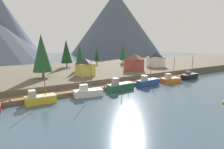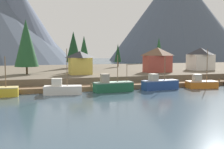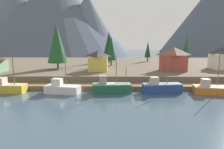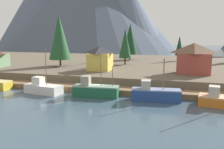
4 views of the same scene
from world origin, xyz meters
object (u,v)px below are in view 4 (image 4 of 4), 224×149
object	(u,v)px
conifer_near_right	(179,46)
conifer_back_left	(130,39)
fishing_boat_green	(95,90)
house_red	(193,58)
conifer_near_left	(59,37)
fishing_boat_white	(43,88)
fishing_boat_blue	(155,94)
fishing_boat_orange	(220,100)
house_yellow	(100,58)
conifer_mid_right	(125,43)

from	to	relation	value
conifer_near_right	conifer_back_left	bearing A→B (deg)	-176.36
fishing_boat_green	house_red	xyz separation A→B (m)	(17.74, 15.29, 4.82)
fishing_boat_green	conifer_near_left	world-z (taller)	conifer_near_left
conifer_near_left	conifer_back_left	xyz separation A→B (m)	(15.53, 21.28, -0.73)
conifer_near_left	conifer_back_left	world-z (taller)	conifer_near_left
house_red	conifer_near_right	size ratio (longest dim) A/B	0.90
fishing_boat_white	fishing_boat_blue	size ratio (longest dim) A/B	1.07
fishing_boat_orange	house_yellow	size ratio (longest dim) A/B	1.52
house_red	conifer_near_right	bearing A→B (deg)	96.19
fishing_boat_white	conifer_back_left	world-z (taller)	conifer_back_left
conifer_near_left	conifer_near_right	bearing A→B (deg)	35.01
house_yellow	fishing_boat_green	bearing A→B (deg)	-75.22
house_red	fishing_boat_green	bearing A→B (deg)	-139.24
fishing_boat_green	conifer_mid_right	distance (m)	28.71
house_red	conifer_near_left	world-z (taller)	conifer_near_left
fishing_boat_blue	fishing_boat_green	bearing A→B (deg)	174.11
house_red	house_yellow	bearing A→B (deg)	-179.49
fishing_boat_blue	conifer_near_right	world-z (taller)	conifer_near_right
fishing_boat_white	conifer_near_right	size ratio (longest dim) A/B	1.08
house_yellow	conifer_mid_right	world-z (taller)	conifer_mid_right
fishing_boat_orange	conifer_near_right	size ratio (longest dim) A/B	1.07
fishing_boat_green	house_red	world-z (taller)	house_red
conifer_near_left	fishing_boat_orange	bearing A→B (deg)	-27.55
conifer_mid_right	fishing_boat_green	bearing A→B (deg)	-89.18
fishing_boat_blue	fishing_boat_orange	size ratio (longest dim) A/B	0.94
house_red	conifer_back_left	world-z (taller)	conifer_back_left
conifer_near_right	conifer_back_left	size ratio (longest dim) A/B	0.67
fishing_boat_green	conifer_back_left	size ratio (longest dim) A/B	0.67
conifer_near_left	conifer_near_right	world-z (taller)	conifer_near_left
house_yellow	conifer_near_right	xyz separation A→B (m)	(18.86, 26.61, 2.04)
fishing_boat_blue	fishing_boat_orange	bearing A→B (deg)	-8.53
fishing_boat_white	fishing_boat_green	bearing A→B (deg)	11.98
fishing_boat_white	conifer_mid_right	world-z (taller)	conifer_mid_right
house_yellow	conifer_back_left	world-z (taller)	conifer_back_left
fishing_boat_white	fishing_boat_blue	distance (m)	21.35
conifer_near_left	conifer_near_right	size ratio (longest dim) A/B	1.67
fishing_boat_orange	conifer_mid_right	world-z (taller)	conifer_mid_right
fishing_boat_green	fishing_boat_white	bearing A→B (deg)	177.97
fishing_boat_green	fishing_boat_blue	size ratio (longest dim) A/B	1.00
fishing_boat_orange	house_yellow	bearing A→B (deg)	157.23
conifer_near_left	conifer_near_right	distance (m)	39.01
fishing_boat_green	house_yellow	size ratio (longest dim) A/B	1.42
fishing_boat_orange	conifer_near_left	world-z (taller)	conifer_near_left
fishing_boat_green	house_red	size ratio (longest dim) A/B	1.11
fishing_boat_white	fishing_boat_green	size ratio (longest dim) A/B	1.08
house_yellow	house_red	bearing A→B (deg)	0.51
house_red	conifer_near_left	bearing A→B (deg)	173.27
house_red	conifer_mid_right	xyz separation A→B (m)	(-18.14, 12.42, 2.65)
fishing_boat_blue	conifer_near_right	distance (m)	42.38
conifer_back_left	fishing_boat_white	bearing A→B (deg)	-102.44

